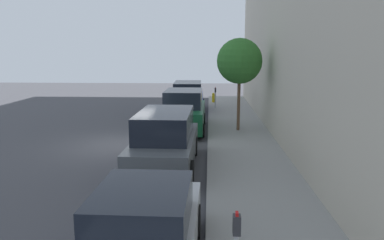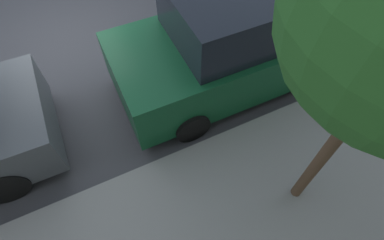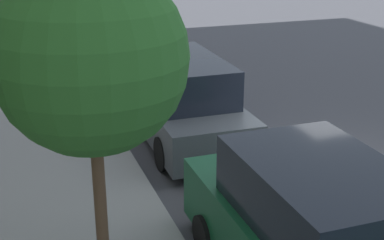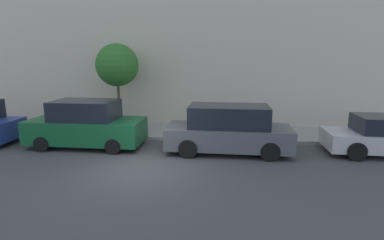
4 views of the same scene
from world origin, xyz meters
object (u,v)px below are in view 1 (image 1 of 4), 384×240
(parked_minivan_fourth, at_px, (188,97))
(fire_hydrant, at_px, (213,97))
(parked_minivan_second, at_px, (165,141))
(street_tree, at_px, (240,61))
(parked_sedan_nearest, at_px, (143,236))
(parked_suv_third, at_px, (184,111))
(parking_meter_far, at_px, (215,95))

(parked_minivan_fourth, height_order, fire_hydrant, parked_minivan_fourth)
(parked_minivan_second, bearing_deg, street_tree, 62.68)
(parked_sedan_nearest, distance_m, parked_minivan_second, 6.07)
(parked_suv_third, relative_size, street_tree, 1.13)
(parked_sedan_nearest, xyz_separation_m, parked_suv_third, (-0.12, 12.04, 0.21))
(parked_sedan_nearest, bearing_deg, parked_minivan_fourth, 90.77)
(parked_minivan_second, distance_m, parked_suv_third, 5.99)
(parked_suv_third, bearing_deg, fire_hydrant, 80.48)
(parking_meter_far, bearing_deg, parked_minivan_second, -98.43)
(parked_sedan_nearest, relative_size, parked_minivan_fourth, 0.92)
(parked_suv_third, distance_m, street_tree, 3.61)
(parked_minivan_fourth, relative_size, fire_hydrant, 7.17)
(parked_sedan_nearest, xyz_separation_m, parked_minivan_second, (-0.32, 6.05, 0.20))
(parked_sedan_nearest, bearing_deg, street_tree, 77.75)
(street_tree, xyz_separation_m, fire_hydrant, (-1.08, 9.70, -2.88))
(parked_minivan_second, relative_size, parked_suv_third, 1.03)
(parked_sedan_nearest, xyz_separation_m, fire_hydrant, (1.42, 21.21, -0.23))
(parked_sedan_nearest, height_order, parked_suv_third, parked_suv_third)
(parked_minivan_fourth, bearing_deg, parking_meter_far, 22.04)
(parked_minivan_second, height_order, fire_hydrant, parked_minivan_second)
(parked_minivan_fourth, xyz_separation_m, parking_meter_far, (1.76, 0.71, 0.07))
(parked_minivan_fourth, distance_m, fire_hydrant, 3.86)
(parking_meter_far, bearing_deg, parked_suv_third, -104.29)
(parked_minivan_second, bearing_deg, parking_meter_far, 81.57)
(parked_minivan_second, xyz_separation_m, parking_meter_far, (1.84, 12.42, 0.07))
(parking_meter_far, xyz_separation_m, fire_hydrant, (-0.10, 2.74, -0.50))
(parking_meter_far, bearing_deg, street_tree, -82.01)
(parked_suv_third, height_order, parking_meter_far, parked_suv_third)
(parked_sedan_nearest, relative_size, parking_meter_far, 3.32)
(parking_meter_far, height_order, fire_hydrant, parking_meter_far)
(parked_minivan_fourth, bearing_deg, fire_hydrant, 64.33)
(parked_suv_third, xyz_separation_m, parked_minivan_fourth, (-0.12, 5.72, -0.01))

